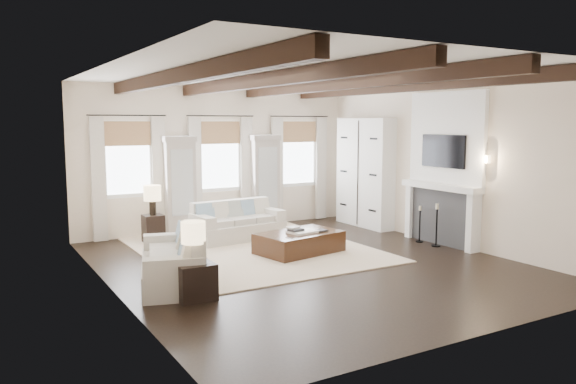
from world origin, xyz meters
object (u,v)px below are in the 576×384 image
sofa_left (176,262)px  sofa_back (237,224)px  ottoman (299,243)px  side_table_back (153,229)px  side_table_front (194,281)px

sofa_left → sofa_back: bearing=48.8°
ottoman → side_table_back: (-2.06, 2.22, 0.09)m
sofa_back → side_table_front: sofa_back is taller
sofa_back → ottoman: bearing=-74.8°
side_table_front → ottoman: bearing=30.8°
sofa_left → side_table_back: sofa_left is taller
side_table_back → ottoman: bearing=-47.1°
side_table_front → side_table_back: (0.59, 3.80, 0.03)m
ottoman → sofa_back: bearing=95.1°
sofa_back → side_table_front: size_ratio=3.79×
sofa_left → ottoman: (2.62, 0.75, -0.13)m
sofa_back → side_table_back: bearing=162.2°
side_table_front → side_table_back: 3.85m
side_table_back → sofa_left: bearing=-100.6°
ottoman → side_table_front: (-2.65, -1.58, 0.06)m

